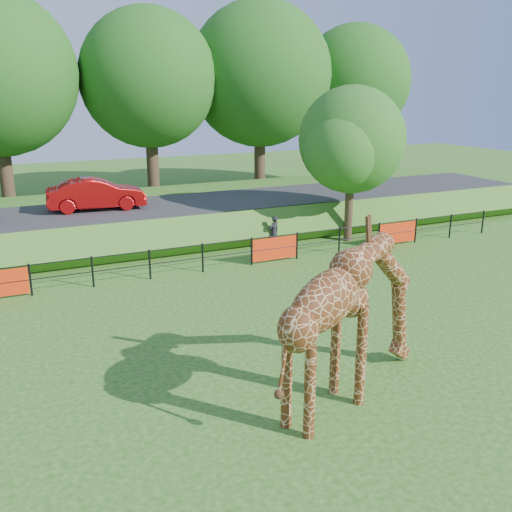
% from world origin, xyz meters
% --- Properties ---
extents(ground, '(90.00, 90.00, 0.00)m').
position_xyz_m(ground, '(0.00, 0.00, 0.00)').
color(ground, '#245314').
rests_on(ground, ground).
extents(giraffe, '(4.98, 2.78, 3.58)m').
position_xyz_m(giraffe, '(-0.09, -1.81, 1.79)').
color(giraffe, '#532911').
rests_on(giraffe, ground).
extents(perimeter_fence, '(28.07, 0.10, 1.10)m').
position_xyz_m(perimeter_fence, '(0.00, 8.00, 0.55)').
color(perimeter_fence, black).
rests_on(perimeter_fence, ground).
extents(embankment, '(40.00, 9.00, 1.30)m').
position_xyz_m(embankment, '(0.00, 15.50, 0.65)').
color(embankment, '#245314').
rests_on(embankment, ground).
extents(road, '(40.00, 5.00, 0.12)m').
position_xyz_m(road, '(0.00, 14.00, 1.36)').
color(road, '#2E2E31').
rests_on(road, embankment).
extents(car_red, '(4.34, 1.84, 1.39)m').
position_xyz_m(car_red, '(-2.64, 14.30, 2.12)').
color(car_red, '#A30B0C').
rests_on(car_red, road).
extents(visitor, '(0.60, 0.49, 1.42)m').
position_xyz_m(visitor, '(3.84, 9.74, 0.71)').
color(visitor, black).
rests_on(visitor, ground).
extents(tree_east, '(5.40, 4.71, 6.76)m').
position_xyz_m(tree_east, '(7.60, 9.63, 4.28)').
color(tree_east, '#372318').
rests_on(tree_east, ground).
extents(bg_tree_line, '(37.30, 8.80, 11.82)m').
position_xyz_m(bg_tree_line, '(1.89, 22.00, 7.19)').
color(bg_tree_line, '#372318').
rests_on(bg_tree_line, ground).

